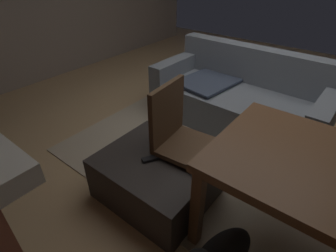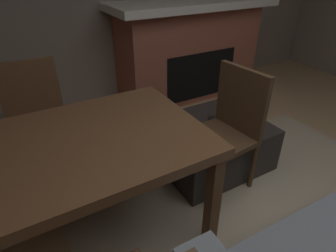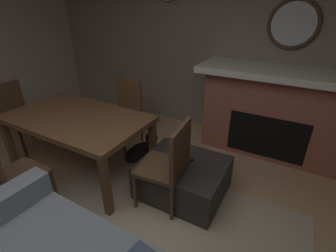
{
  "view_description": "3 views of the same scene",
  "coord_description": "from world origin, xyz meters",
  "px_view_note": "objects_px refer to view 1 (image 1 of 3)",
  "views": [
    {
      "loc": [
        0.9,
        -2.39,
        1.72
      ],
      "look_at": [
        0.01,
        -1.26,
        0.78
      ],
      "focal_mm": 27.89,
      "sensor_mm": 36.0,
      "label": 1
    },
    {
      "loc": [
        1.19,
        0.34,
        1.58
      ],
      "look_at": [
        0.49,
        -0.86,
        0.75
      ],
      "focal_mm": 30.26,
      "sensor_mm": 36.0,
      "label": 2
    },
    {
      "loc": [
        -1.02,
        0.71,
        1.89
      ],
      "look_at": [
        0.15,
        -1.41,
        0.67
      ],
      "focal_mm": 26.16,
      "sensor_mm": 36.0,
      "label": 3
    }
  ],
  "objects_px": {
    "ottoman_coffee_table": "(157,177)",
    "tv_remote": "(152,158)",
    "dining_chair_west": "(178,134)",
    "couch": "(239,99)"
  },
  "relations": [
    {
      "from": "dining_chair_west",
      "to": "tv_remote",
      "type": "bearing_deg",
      "value": -104.0
    },
    {
      "from": "tv_remote",
      "to": "dining_chair_west",
      "type": "height_order",
      "value": "dining_chair_west"
    },
    {
      "from": "tv_remote",
      "to": "ottoman_coffee_table",
      "type": "bearing_deg",
      "value": 84.94
    },
    {
      "from": "couch",
      "to": "ottoman_coffee_table",
      "type": "bearing_deg",
      "value": -89.95
    },
    {
      "from": "ottoman_coffee_table",
      "to": "tv_remote",
      "type": "bearing_deg",
      "value": -124.83
    },
    {
      "from": "ottoman_coffee_table",
      "to": "tv_remote",
      "type": "distance_m",
      "value": 0.21
    },
    {
      "from": "couch",
      "to": "tv_remote",
      "type": "xyz_separation_m",
      "value": [
        -0.02,
        -1.54,
        0.1
      ]
    },
    {
      "from": "dining_chair_west",
      "to": "couch",
      "type": "bearing_deg",
      "value": 91.99
    },
    {
      "from": "couch",
      "to": "dining_chair_west",
      "type": "bearing_deg",
      "value": -88.01
    },
    {
      "from": "ottoman_coffee_table",
      "to": "dining_chair_west",
      "type": "relative_size",
      "value": 0.94
    }
  ]
}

